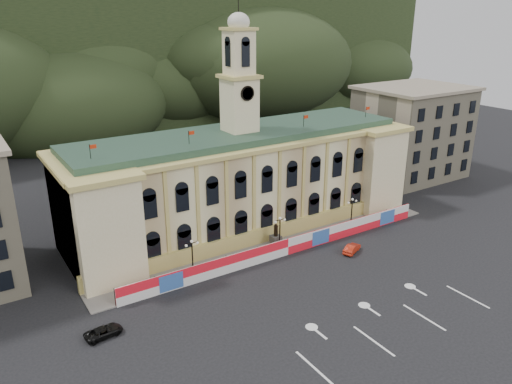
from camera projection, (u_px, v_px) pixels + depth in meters
ground at (361, 303)px, 59.80m from camera, size 260.00×260.00×0.00m
lane_markings at (393, 324)px, 55.85m from camera, size 26.00×10.00×0.02m
hill_ridge at (79, 57)px, 149.40m from camera, size 230.00×80.00×64.00m
city_hall at (242, 179)px, 78.90m from camera, size 56.20×17.60×37.10m
side_building_right at (412, 132)px, 102.79m from camera, size 21.00×17.00×18.60m
hoarding_fence at (288, 246)px, 71.29m from camera, size 50.00×0.44×2.50m
pavement at (277, 247)px, 73.79m from camera, size 56.00×5.50×0.16m
statue at (276, 239)px, 73.60m from camera, size 1.40×1.40×3.72m
lamp_left at (192, 254)px, 65.06m from camera, size 1.96×0.44×5.15m
lamp_center at (280, 230)px, 72.16m from camera, size 1.96×0.44×5.15m
lamp_right at (352, 210)px, 79.25m from camera, size 1.96×0.44×5.15m
red_sedan at (352, 248)px, 72.10m from camera, size 4.10×4.72×1.23m
black_suv at (104, 332)px, 53.58m from camera, size 2.78×4.49×1.13m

